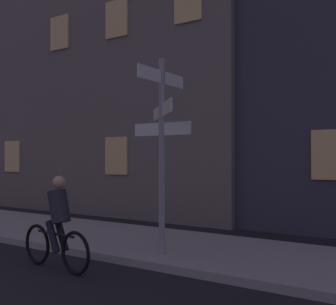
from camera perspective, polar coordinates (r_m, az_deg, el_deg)
sidewalk_kerb at (r=9.32m, az=-3.64°, el=-12.19°), size 40.00×3.03×0.14m
signpost at (r=7.74m, az=-0.84°, el=2.23°), size 1.27×1.46×3.63m
cyclist at (r=7.47m, az=-14.93°, el=-9.71°), size 1.82×0.37×1.61m
building_left_block at (r=19.98m, az=-3.26°, el=17.23°), size 13.37×10.03×16.23m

